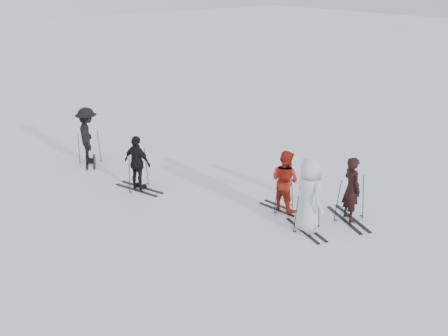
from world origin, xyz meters
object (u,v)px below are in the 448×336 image
Objects in this scene: skier_grey at (309,196)px; skier_uphill_far at (88,136)px; skier_red at (285,182)px; skier_near_dark at (351,190)px; skier_uphill_left at (138,164)px.

skier_uphill_far is (-2.28, 8.22, -0.02)m from skier_grey.
skier_near_dark is at bearing -154.36° from skier_red.
skier_uphill_far is at bearing 13.84° from skier_red.
skier_uphill_left is (-2.48, 3.87, -0.03)m from skier_red.
skier_grey is 1.17× the size of skier_uphill_left.
skier_red reaches higher than skier_uphill_left.
skier_uphill_left is at bearing 25.68° from skier_red.
skier_red is at bearing -164.95° from skier_uphill_left.
skier_uphill_left is at bearing 36.85° from skier_grey.
skier_near_dark reaches higher than skier_red.
skier_grey reaches higher than skier_uphill_far.
skier_red is 0.90× the size of skier_uphill_far.
skier_near_dark is 1.05× the size of skier_uphill_left.
skier_near_dark is at bearing -164.96° from skier_uphill_left.
skier_uphill_far reaches higher than skier_red.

